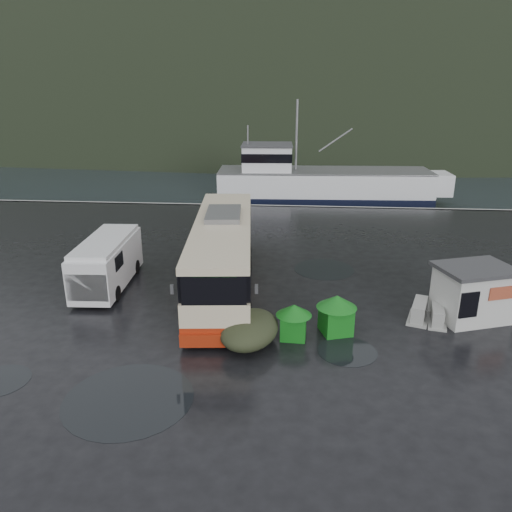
# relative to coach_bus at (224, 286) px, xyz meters

# --- Properties ---
(ground) EXTENTS (160.00, 160.00, 0.00)m
(ground) POSITION_rel_coach_bus_xyz_m (0.04, -2.96, 0.00)
(ground) COLOR black
(ground) RESTS_ON ground
(harbor_water) EXTENTS (300.00, 180.00, 0.02)m
(harbor_water) POSITION_rel_coach_bus_xyz_m (0.04, 107.04, 0.00)
(harbor_water) COLOR black
(harbor_water) RESTS_ON ground
(quay_edge) EXTENTS (160.00, 0.60, 1.50)m
(quay_edge) POSITION_rel_coach_bus_xyz_m (0.04, 17.04, 0.00)
(quay_edge) COLOR #999993
(quay_edge) RESTS_ON ground
(headland) EXTENTS (780.00, 540.00, 570.00)m
(headland) POSITION_rel_coach_bus_xyz_m (10.04, 247.04, 0.00)
(headland) COLOR black
(headland) RESTS_ON ground
(coach_bus) EXTENTS (4.26, 12.79, 3.55)m
(coach_bus) POSITION_rel_coach_bus_xyz_m (0.00, 0.00, 0.00)
(coach_bus) COLOR beige
(coach_bus) RESTS_ON ground
(white_van) EXTENTS (2.29, 5.94, 2.45)m
(white_van) POSITION_rel_coach_bus_xyz_m (-5.62, -0.38, 0.00)
(white_van) COLOR white
(white_van) RESTS_ON ground
(waste_bin_left) EXTENTS (1.45, 1.45, 1.61)m
(waste_bin_left) POSITION_rel_coach_bus_xyz_m (5.13, -4.33, 0.00)
(waste_bin_left) COLOR #136F19
(waste_bin_left) RESTS_ON ground
(waste_bin_right) EXTENTS (1.07, 1.07, 1.40)m
(waste_bin_right) POSITION_rel_coach_bus_xyz_m (3.45, -4.87, 0.00)
(waste_bin_right) COLOR #136F19
(waste_bin_right) RESTS_ON ground
(dome_tent) EXTENTS (2.80, 3.42, 1.17)m
(dome_tent) POSITION_rel_coach_bus_xyz_m (1.78, -5.48, 0.00)
(dome_tent) COLOR #2E331F
(dome_tent) RESTS_ON ground
(ticket_kiosk) EXTENTS (3.56, 3.11, 2.34)m
(ticket_kiosk) POSITION_rel_coach_bus_xyz_m (10.88, -2.59, 0.00)
(ticket_kiosk) COLOR silver
(ticket_kiosk) RESTS_ON ground
(jersey_barrier_a) EXTENTS (1.30, 1.81, 0.82)m
(jersey_barrier_a) POSITION_rel_coach_bus_xyz_m (8.72, -2.88, 0.00)
(jersey_barrier_a) COLOR #999993
(jersey_barrier_a) RESTS_ON ground
(jersey_barrier_b) EXTENTS (1.00, 1.57, 0.73)m
(jersey_barrier_b) POSITION_rel_coach_bus_xyz_m (9.39, -3.21, 0.00)
(jersey_barrier_b) COLOR #999993
(jersey_barrier_b) RESTS_ON ground
(fishing_trawler) EXTENTS (23.38, 6.07, 9.27)m
(fishing_trawler) POSITION_rel_coach_bus_xyz_m (5.99, 24.39, 0.00)
(fishing_trawler) COLOR white
(fishing_trawler) RESTS_ON ground
(puddles) EXTENTS (14.02, 15.84, 0.01)m
(puddles) POSITION_rel_coach_bus_xyz_m (0.65, -5.37, 0.00)
(puddles) COLOR black
(puddles) RESTS_ON ground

